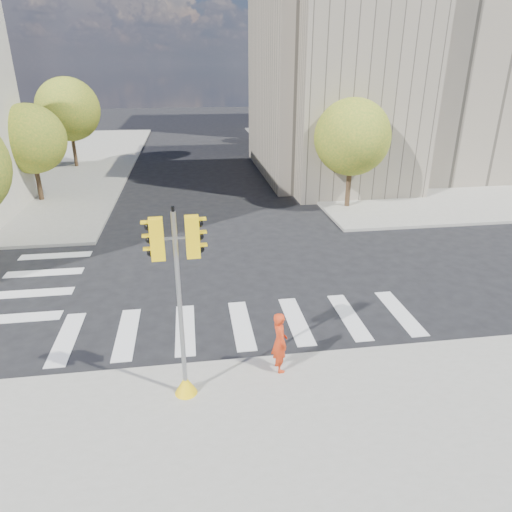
{
  "coord_description": "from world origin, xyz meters",
  "views": [
    {
      "loc": [
        -1.49,
        -14.61,
        7.75
      ],
      "look_at": [
        0.47,
        -1.33,
        2.1
      ],
      "focal_mm": 32.0,
      "sensor_mm": 36.0,
      "label": 1
    }
  ],
  "objects_px": {
    "lamp_near": "(339,119)",
    "traffic_signal": "(181,321)",
    "photographer": "(280,342)",
    "lamp_far": "(291,102)"
  },
  "relations": [
    {
      "from": "lamp_near",
      "to": "traffic_signal",
      "type": "distance_m",
      "value": 21.76
    },
    {
      "from": "lamp_near",
      "to": "photographer",
      "type": "bearing_deg",
      "value": -111.62
    },
    {
      "from": "lamp_near",
      "to": "photographer",
      "type": "distance_m",
      "value": 20.35
    },
    {
      "from": "lamp_far",
      "to": "photographer",
      "type": "bearing_deg",
      "value": -102.75
    },
    {
      "from": "lamp_near",
      "to": "lamp_far",
      "type": "xyz_separation_m",
      "value": [
        0.0,
        14.0,
        0.0
      ]
    },
    {
      "from": "photographer",
      "to": "lamp_far",
      "type": "bearing_deg",
      "value": -21.56
    },
    {
      "from": "lamp_near",
      "to": "photographer",
      "type": "xyz_separation_m",
      "value": [
        -7.38,
        -18.62,
        -3.57
      ]
    },
    {
      "from": "lamp_far",
      "to": "traffic_signal",
      "type": "bearing_deg",
      "value": -106.55
    },
    {
      "from": "lamp_far",
      "to": "photographer",
      "type": "xyz_separation_m",
      "value": [
        -7.38,
        -32.62,
        -3.57
      ]
    },
    {
      "from": "lamp_near",
      "to": "traffic_signal",
      "type": "height_order",
      "value": "lamp_near"
    }
  ]
}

